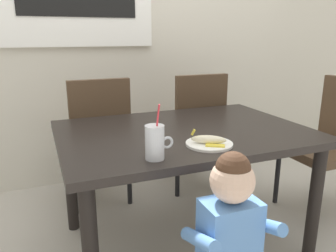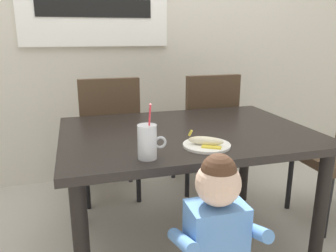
# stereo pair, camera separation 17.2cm
# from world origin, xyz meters

# --- Properties ---
(ground_plane) EXTENTS (24.00, 24.00, 0.00)m
(ground_plane) POSITION_xyz_m (0.00, 0.00, 0.00)
(ground_plane) COLOR #B7B2A8
(back_wall) EXTENTS (6.40, 0.17, 2.90)m
(back_wall) POSITION_xyz_m (-0.01, 1.22, 1.45)
(back_wall) COLOR beige
(back_wall) RESTS_ON ground
(dining_table) EXTENTS (1.38, 0.98, 0.73)m
(dining_table) POSITION_xyz_m (0.00, 0.00, 0.64)
(dining_table) COLOR black
(dining_table) RESTS_ON ground
(dining_chair_left) EXTENTS (0.44, 0.44, 0.96)m
(dining_chair_left) POSITION_xyz_m (-0.36, 0.70, 0.54)
(dining_chair_left) COLOR #4C3826
(dining_chair_left) RESTS_ON ground
(dining_chair_right) EXTENTS (0.44, 0.44, 0.96)m
(dining_chair_right) POSITION_xyz_m (0.40, 0.68, 0.54)
(dining_chair_right) COLOR #4C3826
(dining_chair_right) RESTS_ON ground
(dining_chair_far) EXTENTS (0.44, 0.44, 0.96)m
(dining_chair_far) POSITION_xyz_m (1.14, 0.00, 0.54)
(dining_chair_far) COLOR #4C3826
(dining_chair_far) RESTS_ON ground
(toddler_standing) EXTENTS (0.33, 0.24, 0.84)m
(toddler_standing) POSITION_xyz_m (-0.11, -0.68, 0.53)
(toddler_standing) COLOR #3F4760
(toddler_standing) RESTS_ON ground
(milk_cup) EXTENTS (0.13, 0.08, 0.25)m
(milk_cup) POSITION_xyz_m (-0.31, -0.37, 0.80)
(milk_cup) COLOR silver
(milk_cup) RESTS_ON dining_table
(snack_plate) EXTENTS (0.23, 0.23, 0.01)m
(snack_plate) POSITION_xyz_m (0.00, -0.29, 0.74)
(snack_plate) COLOR white
(snack_plate) RESTS_ON dining_table
(peeled_banana) EXTENTS (0.17, 0.15, 0.07)m
(peeled_banana) POSITION_xyz_m (-0.01, -0.31, 0.76)
(peeled_banana) COLOR #F4EAC6
(peeled_banana) RESTS_ON snack_plate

